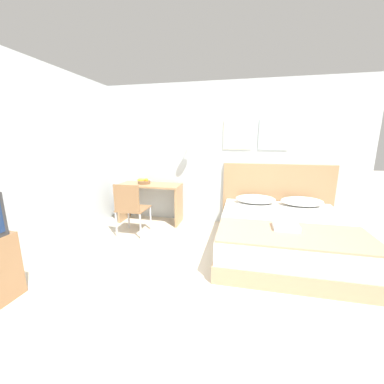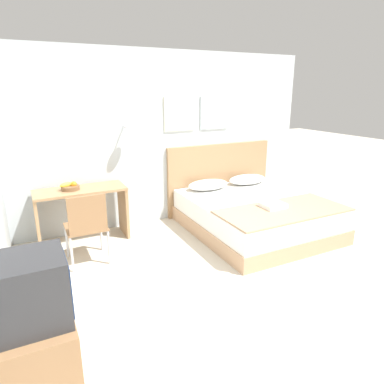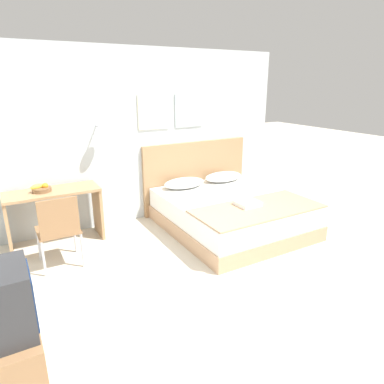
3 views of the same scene
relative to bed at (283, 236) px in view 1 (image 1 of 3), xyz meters
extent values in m
plane|color=beige|center=(-1.10, -1.42, -0.25)|extent=(24.00, 24.00, 0.00)
cube|color=silver|center=(-1.10, 1.12, 1.07)|extent=(5.25, 0.06, 2.65)
cube|color=beige|center=(-0.75, 1.08, 1.45)|extent=(0.52, 0.02, 0.52)
cube|color=#A8B7BC|center=(-0.12, 1.08, 1.45)|extent=(0.52, 0.02, 0.52)
cylinder|color=#B2B2B7|center=(-1.65, 1.01, 1.30)|extent=(0.02, 0.16, 0.02)
cone|color=white|center=(-1.65, 0.92, 1.25)|extent=(0.17, 0.17, 0.12)
cube|color=tan|center=(0.00, 0.00, -0.14)|extent=(1.84, 2.06, 0.22)
cube|color=white|center=(0.00, 0.00, 0.11)|extent=(1.80, 2.02, 0.29)
cube|color=#A87F56|center=(0.00, 1.06, 0.34)|extent=(1.96, 0.06, 1.18)
ellipsoid|color=white|center=(-0.39, 0.78, 0.33)|extent=(0.69, 0.40, 0.15)
ellipsoid|color=white|center=(0.39, 0.78, 0.33)|extent=(0.69, 0.40, 0.15)
cube|color=tan|center=(0.00, -0.60, 0.27)|extent=(1.78, 0.82, 0.02)
cube|color=white|center=(-0.06, -0.45, 0.31)|extent=(0.31, 0.28, 0.06)
cube|color=#A87F56|center=(-2.39, 0.79, 0.50)|extent=(1.21, 0.50, 0.03)
cube|color=#A87F56|center=(-2.97, 0.79, 0.12)|extent=(0.04, 0.46, 0.73)
cube|color=#A87F56|center=(-1.80, 0.79, 0.12)|extent=(0.04, 0.46, 0.73)
cube|color=#8E6642|center=(-2.45, 0.17, 0.20)|extent=(0.48, 0.48, 0.02)
cube|color=#8E6642|center=(-2.45, -0.05, 0.44)|extent=(0.44, 0.03, 0.45)
cylinder|color=#B7B7BC|center=(-2.66, 0.39, -0.03)|extent=(0.03, 0.03, 0.44)
cylinder|color=#B7B7BC|center=(-2.23, 0.39, -0.03)|extent=(0.03, 0.03, 0.44)
cylinder|color=#B7B7BC|center=(-2.66, -0.05, -0.03)|extent=(0.03, 0.03, 0.44)
cylinder|color=#B7B7BC|center=(-2.23, -0.05, -0.03)|extent=(0.03, 0.03, 0.44)
cylinder|color=brown|center=(-2.51, 0.80, 0.55)|extent=(0.24, 0.24, 0.05)
sphere|color=orange|center=(-2.46, 0.80, 0.59)|extent=(0.08, 0.08, 0.08)
ellipsoid|color=yellow|center=(-2.55, 0.81, 0.59)|extent=(0.20, 0.14, 0.07)
camera|label=1|loc=(-0.61, -3.42, 1.38)|focal=22.00mm
camera|label=2|loc=(-3.02, -3.90, 1.82)|focal=32.00mm
camera|label=3|loc=(-2.92, -3.90, 1.90)|focal=32.00mm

